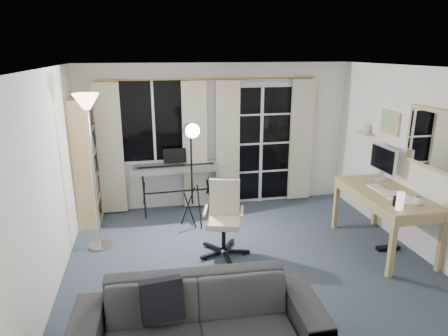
{
  "coord_description": "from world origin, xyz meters",
  "views": [
    {
      "loc": [
        -1.19,
        -4.48,
        2.58
      ],
      "look_at": [
        -0.22,
        0.35,
        1.13
      ],
      "focal_mm": 32.0,
      "sensor_mm": 36.0,
      "label": 1
    }
  ],
  "objects_px": {
    "torchiere_lamp": "(88,126)",
    "studio_light": "(192,143)",
    "keyboard_piano": "(176,169)",
    "sofa": "(199,311)",
    "desk": "(386,199)",
    "monitor": "(383,160)",
    "office_chair": "(224,211)",
    "mug": "(419,200)",
    "bookshelf": "(85,164)"
  },
  "relations": [
    {
      "from": "studio_light",
      "to": "sofa",
      "type": "bearing_deg",
      "value": -102.54
    },
    {
      "from": "monitor",
      "to": "bookshelf",
      "type": "bearing_deg",
      "value": 162.46
    },
    {
      "from": "torchiere_lamp",
      "to": "monitor",
      "type": "relative_size",
      "value": 3.61
    },
    {
      "from": "bookshelf",
      "to": "office_chair",
      "type": "bearing_deg",
      "value": -37.38
    },
    {
      "from": "desk",
      "to": "mug",
      "type": "relative_size",
      "value": 11.38
    },
    {
      "from": "monitor",
      "to": "sofa",
      "type": "bearing_deg",
      "value": -146.32
    },
    {
      "from": "mug",
      "to": "keyboard_piano",
      "type": "bearing_deg",
      "value": 140.22
    },
    {
      "from": "bookshelf",
      "to": "office_chair",
      "type": "height_order",
      "value": "bookshelf"
    },
    {
      "from": "studio_light",
      "to": "monitor",
      "type": "relative_size",
      "value": 2.87
    },
    {
      "from": "keyboard_piano",
      "to": "desk",
      "type": "bearing_deg",
      "value": -36.15
    },
    {
      "from": "bookshelf",
      "to": "sofa",
      "type": "bearing_deg",
      "value": -68.35
    },
    {
      "from": "studio_light",
      "to": "keyboard_piano",
      "type": "bearing_deg",
      "value": 99.24
    },
    {
      "from": "office_chair",
      "to": "sofa",
      "type": "xyz_separation_m",
      "value": [
        -0.59,
        -1.82,
        -0.14
      ]
    },
    {
      "from": "torchiere_lamp",
      "to": "monitor",
      "type": "xyz_separation_m",
      "value": [
        3.96,
        -0.31,
        -0.57
      ]
    },
    {
      "from": "keyboard_piano",
      "to": "desk",
      "type": "distance_m",
      "value": 3.16
    },
    {
      "from": "monitor",
      "to": "mug",
      "type": "bearing_deg",
      "value": -95.76
    },
    {
      "from": "desk",
      "to": "mug",
      "type": "distance_m",
      "value": 0.54
    },
    {
      "from": "torchiere_lamp",
      "to": "studio_light",
      "type": "distance_m",
      "value": 1.42
    },
    {
      "from": "bookshelf",
      "to": "studio_light",
      "type": "relative_size",
      "value": 1.17
    },
    {
      "from": "studio_light",
      "to": "monitor",
      "type": "height_order",
      "value": "studio_light"
    },
    {
      "from": "studio_light",
      "to": "desk",
      "type": "distance_m",
      "value": 2.74
    },
    {
      "from": "bookshelf",
      "to": "mug",
      "type": "distance_m",
      "value": 4.69
    },
    {
      "from": "bookshelf",
      "to": "office_chair",
      "type": "relative_size",
      "value": 1.99
    },
    {
      "from": "studio_light",
      "to": "desk",
      "type": "xyz_separation_m",
      "value": [
        2.43,
        -1.1,
        -0.62
      ]
    },
    {
      "from": "office_chair",
      "to": "monitor",
      "type": "height_order",
      "value": "monitor"
    },
    {
      "from": "torchiere_lamp",
      "to": "sofa",
      "type": "height_order",
      "value": "torchiere_lamp"
    },
    {
      "from": "studio_light",
      "to": "sofa",
      "type": "relative_size",
      "value": 0.75
    },
    {
      "from": "keyboard_piano",
      "to": "torchiere_lamp",
      "type": "bearing_deg",
      "value": -141.13
    },
    {
      "from": "bookshelf",
      "to": "monitor",
      "type": "height_order",
      "value": "bookshelf"
    },
    {
      "from": "torchiere_lamp",
      "to": "keyboard_piano",
      "type": "relative_size",
      "value": 1.5
    },
    {
      "from": "desk",
      "to": "torchiere_lamp",
      "type": "bearing_deg",
      "value": 168.59
    },
    {
      "from": "studio_light",
      "to": "desk",
      "type": "bearing_deg",
      "value": -30.88
    },
    {
      "from": "keyboard_piano",
      "to": "studio_light",
      "type": "distance_m",
      "value": 0.89
    },
    {
      "from": "torchiere_lamp",
      "to": "mug",
      "type": "xyz_separation_m",
      "value": [
        3.87,
        -1.26,
        -0.81
      ]
    },
    {
      "from": "office_chair",
      "to": "sofa",
      "type": "height_order",
      "value": "office_chair"
    },
    {
      "from": "studio_light",
      "to": "monitor",
      "type": "bearing_deg",
      "value": -20.43
    },
    {
      "from": "desk",
      "to": "studio_light",
      "type": "bearing_deg",
      "value": 155.61
    },
    {
      "from": "torchiere_lamp",
      "to": "studio_light",
      "type": "height_order",
      "value": "torchiere_lamp"
    },
    {
      "from": "monitor",
      "to": "studio_light",
      "type": "bearing_deg",
      "value": 166.05
    },
    {
      "from": "office_chair",
      "to": "keyboard_piano",
      "type": "bearing_deg",
      "value": 124.3
    },
    {
      "from": "mug",
      "to": "sofa",
      "type": "height_order",
      "value": "mug"
    },
    {
      "from": "keyboard_piano",
      "to": "studio_light",
      "type": "height_order",
      "value": "studio_light"
    },
    {
      "from": "torchiere_lamp",
      "to": "monitor",
      "type": "height_order",
      "value": "torchiere_lamp"
    },
    {
      "from": "office_chair",
      "to": "studio_light",
      "type": "bearing_deg",
      "value": 127.36
    },
    {
      "from": "keyboard_piano",
      "to": "mug",
      "type": "relative_size",
      "value": 10.55
    },
    {
      "from": "keyboard_piano",
      "to": "desk",
      "type": "height_order",
      "value": "keyboard_piano"
    },
    {
      "from": "keyboard_piano",
      "to": "sofa",
      "type": "relative_size",
      "value": 0.63
    },
    {
      "from": "keyboard_piano",
      "to": "desk",
      "type": "xyz_separation_m",
      "value": [
        2.62,
        -1.76,
        -0.05
      ]
    },
    {
      "from": "monitor",
      "to": "mug",
      "type": "distance_m",
      "value": 0.98
    },
    {
      "from": "bookshelf",
      "to": "torchiere_lamp",
      "type": "height_order",
      "value": "torchiere_lamp"
    }
  ]
}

